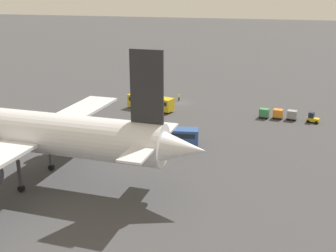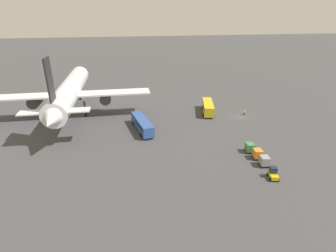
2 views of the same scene
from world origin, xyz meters
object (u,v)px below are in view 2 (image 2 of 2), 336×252
Objects in this scene: airplane at (70,91)px; shuttle_bus_near at (208,107)px; cargo_cart_grey at (264,161)px; worker_person at (244,112)px; shuttle_bus_far at (142,123)px; cargo_cart_green at (250,147)px; baggage_tug at (273,174)px; cargo_cart_orange at (258,154)px.

airplane reaches higher than shuttle_bus_near.
worker_person is at bearing -18.58° from cargo_cart_grey.
cargo_cart_green is at bearing -136.32° from shuttle_bus_far.
baggage_tug is 32.31m from worker_person.
airplane is 23.61× the size of cargo_cart_grey.
baggage_tug is (-40.60, -39.70, -6.37)m from airplane.
cargo_cart_orange is at bearing 9.06° from baggage_tug.
baggage_tug is 4.13m from cargo_cart_grey.
shuttle_bus_near is 34.95m from baggage_tug.
shuttle_bus_far is 5.74× the size of cargo_cart_grey.
cargo_cart_green is at bearing 1.80° from cargo_cart_grey.
shuttle_bus_far is 33.29m from baggage_tug.
baggage_tug reaches higher than worker_person.
cargo_cart_orange is at bearing -140.52° from shuttle_bus_far.
cargo_cart_grey and cargo_cart_orange have the same top height.
cargo_cart_green is at bearing -126.15° from airplane.
baggage_tug is 1.19× the size of cargo_cart_green.
worker_person is 0.78× the size of cargo_cart_green.
cargo_cart_orange is 2.86m from cargo_cart_green.
cargo_cart_orange is (-23.92, 8.89, 0.32)m from worker_person.
baggage_tug is at bearing 174.27° from cargo_cart_orange.
cargo_cart_green is at bearing 5.71° from cargo_cart_orange.
cargo_cart_green is at bearing 12.39° from baggage_tug.
shuttle_bus_far is 26.74m from cargo_cart_green.
cargo_cart_green is (-21.08, 9.18, 0.32)m from worker_person.
shuttle_bus_far is 4.83× the size of baggage_tug.
baggage_tug is (-25.86, -20.95, -0.92)m from shuttle_bus_far.
worker_person is at bearing -20.39° from cargo_cart_orange.
cargo_cart_grey is (-36.52, -40.29, -6.12)m from airplane.
shuttle_bus_far is at bearing 99.29° from worker_person.
shuttle_bus_far is 28.76m from cargo_cart_orange.
airplane reaches higher than worker_person.
shuttle_bus_far reaches higher than cargo_cart_green.
airplane is 24.47m from shuttle_bus_far.
worker_person is 0.78× the size of cargo_cart_grey.
cargo_cart_grey is 1.00× the size of cargo_cart_green.
cargo_cart_grey is at bearing -178.20° from cargo_cart_green.
airplane is 57.15m from baggage_tug.
cargo_cart_orange is (-28.00, -0.96, -0.72)m from shuttle_bus_near.
cargo_cart_grey is at bearing -130.80° from airplane.
cargo_cart_orange is 1.00× the size of cargo_cart_green.
worker_person is 28.25m from cargo_cart_grey.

